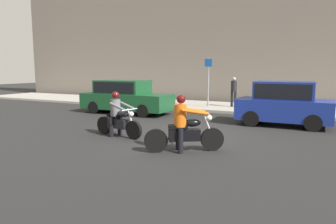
{
  "coord_description": "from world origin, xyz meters",
  "views": [
    {
      "loc": [
        4.16,
        -9.58,
        2.28
      ],
      "look_at": [
        -0.37,
        -0.56,
        0.87
      ],
      "focal_mm": 32.74,
      "sensor_mm": 36.0,
      "label": 1
    }
  ],
  "objects_px": {
    "parked_sedan_forest_green": "(125,96)",
    "street_sign_post": "(208,78)",
    "motorcycle_with_rider_orange_stripe": "(184,129)",
    "motorcycle_with_rider_gray": "(118,118)",
    "parked_hatchback_cobalt_blue": "(284,103)",
    "pedestrian_bystander": "(234,90)"
  },
  "relations": [
    {
      "from": "parked_sedan_forest_green",
      "to": "street_sign_post",
      "type": "relative_size",
      "value": 1.73
    },
    {
      "from": "street_sign_post",
      "to": "motorcycle_with_rider_orange_stripe",
      "type": "bearing_deg",
      "value": -74.76
    },
    {
      "from": "parked_sedan_forest_green",
      "to": "motorcycle_with_rider_gray",
      "type": "bearing_deg",
      "value": -57.99
    },
    {
      "from": "motorcycle_with_rider_gray",
      "to": "parked_hatchback_cobalt_blue",
      "type": "bearing_deg",
      "value": 43.98
    },
    {
      "from": "street_sign_post",
      "to": "pedestrian_bystander",
      "type": "xyz_separation_m",
      "value": [
        1.35,
        0.58,
        -0.67
      ]
    },
    {
      "from": "street_sign_post",
      "to": "parked_hatchback_cobalt_blue",
      "type": "bearing_deg",
      "value": -39.3
    },
    {
      "from": "motorcycle_with_rider_orange_stripe",
      "to": "street_sign_post",
      "type": "relative_size",
      "value": 0.7
    },
    {
      "from": "motorcycle_with_rider_gray",
      "to": "parked_sedan_forest_green",
      "type": "height_order",
      "value": "parked_sedan_forest_green"
    },
    {
      "from": "motorcycle_with_rider_gray",
      "to": "parked_hatchback_cobalt_blue",
      "type": "height_order",
      "value": "parked_hatchback_cobalt_blue"
    },
    {
      "from": "motorcycle_with_rider_orange_stripe",
      "to": "motorcycle_with_rider_gray",
      "type": "xyz_separation_m",
      "value": [
        -2.8,
        0.78,
        -0.02
      ]
    },
    {
      "from": "street_sign_post",
      "to": "pedestrian_bystander",
      "type": "bearing_deg",
      "value": 23.19
    },
    {
      "from": "motorcycle_with_rider_gray",
      "to": "pedestrian_bystander",
      "type": "distance_m",
      "value": 9.1
    },
    {
      "from": "parked_hatchback_cobalt_blue",
      "to": "parked_sedan_forest_green",
      "type": "bearing_deg",
      "value": 179.47
    },
    {
      "from": "motorcycle_with_rider_orange_stripe",
      "to": "parked_hatchback_cobalt_blue",
      "type": "height_order",
      "value": "parked_hatchback_cobalt_blue"
    },
    {
      "from": "motorcycle_with_rider_gray",
      "to": "parked_sedan_forest_green",
      "type": "distance_m",
      "value": 5.59
    },
    {
      "from": "motorcycle_with_rider_gray",
      "to": "pedestrian_bystander",
      "type": "bearing_deg",
      "value": 79.45
    },
    {
      "from": "motorcycle_with_rider_orange_stripe",
      "to": "parked_hatchback_cobalt_blue",
      "type": "distance_m",
      "value": 5.81
    },
    {
      "from": "parked_hatchback_cobalt_blue",
      "to": "street_sign_post",
      "type": "distance_m",
      "value": 5.9
    },
    {
      "from": "street_sign_post",
      "to": "pedestrian_bystander",
      "type": "height_order",
      "value": "street_sign_post"
    },
    {
      "from": "motorcycle_with_rider_orange_stripe",
      "to": "parked_sedan_forest_green",
      "type": "distance_m",
      "value": 7.98
    },
    {
      "from": "pedestrian_bystander",
      "to": "motorcycle_with_rider_orange_stripe",
      "type": "bearing_deg",
      "value": -83.31
    },
    {
      "from": "pedestrian_bystander",
      "to": "motorcycle_with_rider_gray",
      "type": "bearing_deg",
      "value": -100.55
    }
  ]
}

